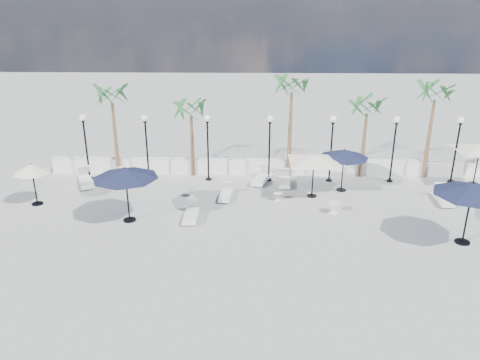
{
  "coord_description": "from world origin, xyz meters",
  "views": [
    {
      "loc": [
        -1.02,
        -18.96,
        9.76
      ],
      "look_at": [
        -1.57,
        2.59,
        1.5
      ],
      "focal_mm": 35.0,
      "sensor_mm": 36.0,
      "label": 1
    }
  ],
  "objects_px": {
    "parasol_cream_small": "(32,169)",
    "lounger_5": "(261,178)",
    "lounger_0": "(121,177)",
    "lounger_4": "(226,194)",
    "lounger_1": "(86,180)",
    "parasol_cream_sq_a": "(314,156)",
    "parasol_navy_right": "(472,189)",
    "lounger_3": "(284,181)",
    "parasol_navy_left": "(125,173)",
    "parasol_navy_mid": "(344,154)",
    "lounger_2": "(191,214)",
    "lounger_6": "(443,197)"
  },
  "relations": [
    {
      "from": "parasol_navy_right",
      "to": "parasol_cream_sq_a",
      "type": "xyz_separation_m",
      "value": [
        -5.9,
        4.99,
        -0.2
      ]
    },
    {
      "from": "lounger_5",
      "to": "parasol_cream_sq_a",
      "type": "distance_m",
      "value": 3.93
    },
    {
      "from": "lounger_1",
      "to": "parasol_cream_sq_a",
      "type": "relative_size",
      "value": 0.45
    },
    {
      "from": "lounger_1",
      "to": "parasol_cream_small",
      "type": "distance_m",
      "value": 3.59
    },
    {
      "from": "lounger_2",
      "to": "lounger_5",
      "type": "relative_size",
      "value": 0.88
    },
    {
      "from": "lounger_2",
      "to": "lounger_3",
      "type": "bearing_deg",
      "value": 44.54
    },
    {
      "from": "lounger_4",
      "to": "parasol_cream_sq_a",
      "type": "height_order",
      "value": "parasol_cream_sq_a"
    },
    {
      "from": "parasol_navy_left",
      "to": "lounger_0",
      "type": "bearing_deg",
      "value": 108.69
    },
    {
      "from": "lounger_1",
      "to": "lounger_2",
      "type": "bearing_deg",
      "value": -56.55
    },
    {
      "from": "lounger_5",
      "to": "parasol_cream_sq_a",
      "type": "xyz_separation_m",
      "value": [
        2.66,
        -2.06,
        2.03
      ]
    },
    {
      "from": "lounger_0",
      "to": "parasol_navy_right",
      "type": "xyz_separation_m",
      "value": [
        16.69,
        -7.05,
        2.29
      ]
    },
    {
      "from": "lounger_5",
      "to": "parasol_navy_left",
      "type": "height_order",
      "value": "parasol_navy_left"
    },
    {
      "from": "lounger_4",
      "to": "lounger_0",
      "type": "bearing_deg",
      "value": 163.94
    },
    {
      "from": "lounger_2",
      "to": "lounger_6",
      "type": "xyz_separation_m",
      "value": [
        12.8,
        2.33,
        0.01
      ]
    },
    {
      "from": "lounger_6",
      "to": "parasol_navy_mid",
      "type": "height_order",
      "value": "parasol_navy_mid"
    },
    {
      "from": "lounger_1",
      "to": "parasol_navy_right",
      "type": "relative_size",
      "value": 0.72
    },
    {
      "from": "lounger_5",
      "to": "parasol_navy_right",
      "type": "relative_size",
      "value": 0.7
    },
    {
      "from": "lounger_2",
      "to": "parasol_navy_mid",
      "type": "relative_size",
      "value": 0.73
    },
    {
      "from": "lounger_5",
      "to": "parasol_navy_right",
      "type": "xyz_separation_m",
      "value": [
        8.56,
        -7.05,
        2.23
      ]
    },
    {
      "from": "lounger_0",
      "to": "lounger_3",
      "type": "relative_size",
      "value": 0.88
    },
    {
      "from": "parasol_navy_left",
      "to": "parasol_navy_mid",
      "type": "distance_m",
      "value": 11.49
    },
    {
      "from": "lounger_0",
      "to": "parasol_cream_small",
      "type": "height_order",
      "value": "parasol_cream_small"
    },
    {
      "from": "parasol_cream_small",
      "to": "lounger_5",
      "type": "bearing_deg",
      "value": 16.63
    },
    {
      "from": "lounger_4",
      "to": "parasol_cream_sq_a",
      "type": "bearing_deg",
      "value": 9.8
    },
    {
      "from": "lounger_4",
      "to": "parasol_cream_small",
      "type": "height_order",
      "value": "parasol_cream_small"
    },
    {
      "from": "lounger_3",
      "to": "parasol_navy_mid",
      "type": "distance_m",
      "value": 3.69
    },
    {
      "from": "lounger_3",
      "to": "lounger_6",
      "type": "bearing_deg",
      "value": -12.42
    },
    {
      "from": "parasol_cream_sq_a",
      "to": "parasol_cream_small",
      "type": "distance_m",
      "value": 14.31
    },
    {
      "from": "lounger_4",
      "to": "parasol_navy_right",
      "type": "height_order",
      "value": "parasol_navy_right"
    },
    {
      "from": "lounger_1",
      "to": "lounger_4",
      "type": "distance_m",
      "value": 8.24
    },
    {
      "from": "lounger_1",
      "to": "lounger_5",
      "type": "relative_size",
      "value": 1.02
    },
    {
      "from": "lounger_0",
      "to": "parasol_cream_sq_a",
      "type": "bearing_deg",
      "value": -17.95
    },
    {
      "from": "lounger_6",
      "to": "parasol_cream_small",
      "type": "relative_size",
      "value": 0.92
    },
    {
      "from": "parasol_navy_right",
      "to": "lounger_5",
      "type": "bearing_deg",
      "value": 140.52
    },
    {
      "from": "parasol_cream_small",
      "to": "lounger_3",
      "type": "bearing_deg",
      "value": 13.45
    },
    {
      "from": "lounger_1",
      "to": "lounger_4",
      "type": "xyz_separation_m",
      "value": [
        8.05,
        -1.75,
        -0.05
      ]
    },
    {
      "from": "parasol_navy_left",
      "to": "parasol_cream_sq_a",
      "type": "height_order",
      "value": "parasol_navy_left"
    },
    {
      "from": "parasol_navy_mid",
      "to": "parasol_cream_sq_a",
      "type": "relative_size",
      "value": 0.53
    },
    {
      "from": "lounger_6",
      "to": "parasol_cream_sq_a",
      "type": "xyz_separation_m",
      "value": [
        -6.7,
        0.55,
        2.04
      ]
    },
    {
      "from": "lounger_1",
      "to": "parasol_navy_right",
      "type": "distance_m",
      "value": 19.73
    },
    {
      "from": "lounger_4",
      "to": "parasol_navy_left",
      "type": "distance_m",
      "value": 5.68
    },
    {
      "from": "lounger_0",
      "to": "lounger_6",
      "type": "distance_m",
      "value": 17.68
    },
    {
      "from": "lounger_6",
      "to": "parasol_navy_right",
      "type": "relative_size",
      "value": 0.65
    },
    {
      "from": "lounger_1",
      "to": "parasol_cream_sq_a",
      "type": "distance_m",
      "value": 12.88
    },
    {
      "from": "lounger_3",
      "to": "parasol_cream_small",
      "type": "bearing_deg",
      "value": -163.43
    },
    {
      "from": "lounger_5",
      "to": "parasol_navy_mid",
      "type": "xyz_separation_m",
      "value": [
        4.38,
        -1.17,
        1.85
      ]
    },
    {
      "from": "lounger_1",
      "to": "parasol_navy_right",
      "type": "bearing_deg",
      "value": -42.38
    },
    {
      "from": "lounger_0",
      "to": "lounger_4",
      "type": "xyz_separation_m",
      "value": [
        6.2,
        -2.42,
        0.01
      ]
    },
    {
      "from": "lounger_0",
      "to": "parasol_navy_right",
      "type": "bearing_deg",
      "value": -30.03
    },
    {
      "from": "parasol_navy_left",
      "to": "lounger_4",
      "type": "bearing_deg",
      "value": 32.4
    }
  ]
}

